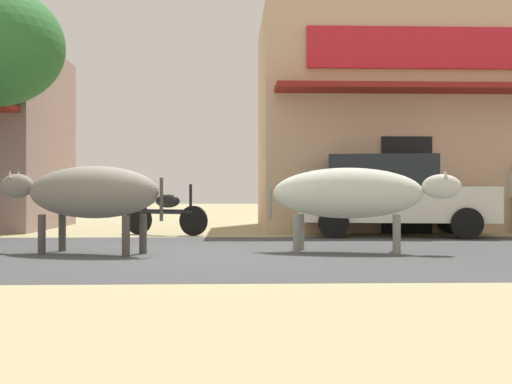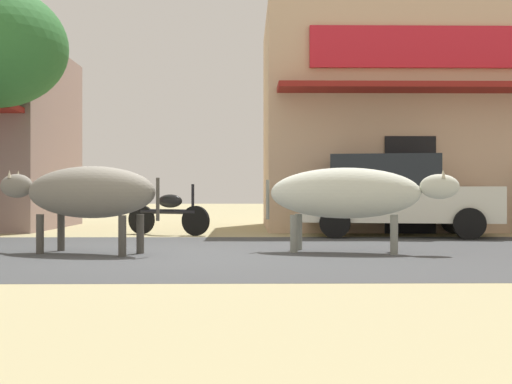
{
  "view_description": "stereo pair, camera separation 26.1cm",
  "coord_description": "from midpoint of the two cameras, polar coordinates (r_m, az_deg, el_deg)",
  "views": [
    {
      "loc": [
        1.06,
        -9.75,
        0.9
      ],
      "look_at": [
        1.49,
        1.9,
        0.9
      ],
      "focal_mm": 46.36,
      "sensor_mm": 36.0,
      "label": 1
    },
    {
      "loc": [
        1.32,
        -9.76,
        0.9
      ],
      "look_at": [
        1.49,
        1.9,
        0.9
      ],
      "focal_mm": 46.36,
      "sensor_mm": 36.0,
      "label": 2
    }
  ],
  "objects": [
    {
      "name": "ground",
      "position": [
        9.87,
        -9.06,
        -5.21
      ],
      "size": [
        80.0,
        80.0,
        0.0
      ],
      "primitive_type": "plane",
      "color": "tan"
    },
    {
      "name": "asphalt_road",
      "position": [
        9.87,
        -9.06,
        -5.2
      ],
      "size": [
        72.0,
        6.61,
        0.0
      ],
      "primitive_type": "cube",
      "color": "#3E4042",
      "rests_on": "ground"
    },
    {
      "name": "storefront_right_club",
      "position": [
        17.24,
        14.83,
        5.62
      ],
      "size": [
        8.78,
        5.36,
        5.15
      ],
      "color": "#D0AD8C",
      "rests_on": "ground"
    },
    {
      "name": "parked_hatchback_car",
      "position": [
        13.81,
        11.04,
        -0.22
      ],
      "size": [
        4.1,
        2.49,
        1.64
      ],
      "color": "silver",
      "rests_on": "ground"
    },
    {
      "name": "parked_motorcycle",
      "position": [
        13.87,
        -8.25,
        -1.76
      ],
      "size": [
        1.78,
        0.85,
        1.06
      ],
      "color": "black",
      "rests_on": "ground"
    },
    {
      "name": "cow_near_brown",
      "position": [
        9.88,
        -14.95,
        -0.07
      ],
      "size": [
        2.63,
        1.39,
        1.27
      ],
      "color": "slate",
      "rests_on": "ground"
    },
    {
      "name": "cow_far_dark",
      "position": [
        9.91,
        7.47,
        -0.14
      ],
      "size": [
        2.79,
        1.16,
        1.26
      ],
      "color": "beige",
      "rests_on": "ground"
    }
  ]
}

